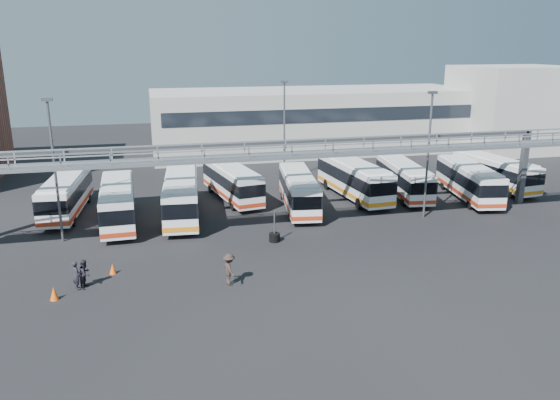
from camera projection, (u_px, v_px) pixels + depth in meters
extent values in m
plane|color=black|center=(308.00, 262.00, 35.49)|extent=(140.00, 140.00, 0.00)
cube|color=#989AA0|center=(289.00, 156.00, 38.49)|extent=(50.00, 1.80, 0.22)
cube|color=#989AA0|center=(292.00, 144.00, 37.44)|extent=(50.00, 0.10, 0.10)
cube|color=#989AA0|center=(286.00, 140.00, 39.02)|extent=(50.00, 0.10, 0.10)
cube|color=#4C4F54|center=(276.00, 143.00, 42.17)|extent=(45.00, 0.50, 0.35)
cube|color=#9E9E99|center=(313.00, 120.00, 72.64)|extent=(42.00, 14.00, 8.00)
cube|color=#B2B2AD|center=(513.00, 108.00, 72.59)|extent=(14.00, 12.00, 11.00)
cylinder|color=#4C4F54|center=(55.00, 174.00, 37.92)|extent=(0.18, 0.18, 10.00)
cube|color=#4C4F54|center=(47.00, 100.00, 36.53)|extent=(0.70, 0.35, 0.22)
cylinder|color=#4C4F54|center=(428.00, 157.00, 43.41)|extent=(0.18, 0.18, 10.00)
cube|color=#4C4F54|center=(433.00, 92.00, 42.02)|extent=(0.70, 0.35, 0.22)
cylinder|color=#4C4F54|center=(284.00, 133.00, 55.59)|extent=(0.18, 0.18, 10.00)
cube|color=#4C4F54|center=(284.00, 82.00, 54.19)|extent=(0.70, 0.35, 0.22)
cube|color=silver|center=(66.00, 194.00, 45.18)|extent=(3.24, 10.69, 2.63)
cube|color=black|center=(66.00, 190.00, 45.10)|extent=(3.30, 10.75, 1.05)
cube|color=#B03015|center=(67.00, 205.00, 45.44)|extent=(3.29, 10.74, 0.33)
cube|color=silver|center=(64.00, 178.00, 44.80)|extent=(2.91, 9.62, 0.15)
cylinder|color=black|center=(44.00, 221.00, 42.16)|extent=(0.36, 0.98, 0.96)
cylinder|color=black|center=(73.00, 220.00, 42.49)|extent=(0.36, 0.98, 0.96)
cylinder|color=black|center=(63.00, 198.00, 48.56)|extent=(0.36, 0.98, 0.96)
cylinder|color=black|center=(88.00, 197.00, 48.89)|extent=(0.36, 0.98, 0.96)
cube|color=silver|center=(118.00, 202.00, 42.77)|extent=(2.69, 10.66, 2.65)
cube|color=black|center=(117.00, 198.00, 42.68)|extent=(2.76, 10.73, 1.06)
cube|color=#B03015|center=(119.00, 213.00, 43.02)|extent=(2.75, 10.71, 0.34)
cube|color=silver|center=(116.00, 185.00, 42.38)|extent=(2.42, 9.60, 0.15)
cylinder|color=black|center=(103.00, 232.00, 39.69)|extent=(0.32, 0.97, 0.96)
cylinder|color=black|center=(134.00, 230.00, 40.24)|extent=(0.32, 0.97, 0.96)
cylinder|color=black|center=(106.00, 207.00, 45.99)|extent=(0.32, 0.97, 0.96)
cylinder|color=black|center=(133.00, 205.00, 46.54)|extent=(0.32, 0.97, 0.96)
cube|color=silver|center=(181.00, 196.00, 44.19)|extent=(3.54, 11.46, 2.82)
cube|color=black|center=(181.00, 192.00, 44.10)|extent=(3.61, 11.53, 1.13)
cube|color=orange|center=(182.00, 207.00, 44.47)|extent=(3.60, 11.52, 0.36)
cube|color=silver|center=(181.00, 178.00, 43.78)|extent=(3.19, 10.32, 0.16)
cylinder|color=black|center=(166.00, 226.00, 40.96)|extent=(0.40, 1.05, 1.03)
cylinder|color=black|center=(197.00, 225.00, 41.30)|extent=(0.40, 1.05, 1.03)
cylinder|color=black|center=(170.00, 200.00, 47.83)|extent=(0.40, 1.05, 1.03)
cylinder|color=black|center=(196.00, 199.00, 48.17)|extent=(0.40, 1.05, 1.03)
cube|color=silver|center=(232.00, 181.00, 49.49)|extent=(4.11, 10.56, 2.58)
cube|color=black|center=(232.00, 178.00, 49.41)|extent=(4.18, 10.63, 1.03)
cube|color=#B03015|center=(232.00, 191.00, 49.74)|extent=(4.17, 10.61, 0.33)
cube|color=silver|center=(232.00, 167.00, 49.12)|extent=(3.70, 9.50, 0.15)
cylinder|color=black|center=(233.00, 205.00, 46.52)|extent=(0.44, 0.97, 0.94)
cylinder|color=black|center=(256.00, 202.00, 47.34)|extent=(0.44, 0.97, 0.94)
cylinder|color=black|center=(211.00, 187.00, 52.32)|extent=(0.44, 0.97, 0.94)
cylinder|color=black|center=(231.00, 185.00, 53.14)|extent=(0.44, 0.97, 0.94)
cube|color=silver|center=(299.00, 190.00, 46.53)|extent=(3.81, 10.53, 2.58)
cube|color=black|center=(299.00, 187.00, 46.45)|extent=(3.88, 10.60, 1.03)
cube|color=#B03015|center=(299.00, 200.00, 46.78)|extent=(3.87, 10.59, 0.33)
cube|color=silver|center=(299.00, 174.00, 46.16)|extent=(3.43, 9.48, 0.15)
cylinder|color=black|center=(291.00, 216.00, 43.62)|extent=(0.41, 0.97, 0.94)
cylinder|color=black|center=(317.00, 215.00, 43.81)|extent=(0.41, 0.97, 0.94)
cylinder|color=black|center=(283.00, 194.00, 49.93)|extent=(0.41, 0.97, 0.94)
cylinder|color=black|center=(305.00, 194.00, 50.13)|extent=(0.41, 0.97, 0.94)
cube|color=silver|center=(354.00, 178.00, 50.07)|extent=(3.39, 11.31, 2.79)
cube|color=black|center=(354.00, 175.00, 49.98)|extent=(3.45, 11.37, 1.11)
cube|color=orange|center=(353.00, 189.00, 50.34)|extent=(3.44, 11.36, 0.35)
cube|color=silver|center=(354.00, 162.00, 49.66)|extent=(3.05, 10.18, 0.16)
cylinder|color=black|center=(359.00, 204.00, 46.83)|extent=(0.38, 1.03, 1.01)
cylinder|color=black|center=(383.00, 201.00, 47.52)|extent=(0.38, 1.03, 1.01)
cylinder|color=black|center=(327.00, 184.00, 53.35)|extent=(0.38, 1.03, 1.01)
cylinder|color=black|center=(348.00, 182.00, 54.04)|extent=(0.38, 1.03, 1.01)
cube|color=silver|center=(404.00, 178.00, 50.73)|extent=(3.65, 10.45, 2.56)
cube|color=black|center=(404.00, 175.00, 50.65)|extent=(3.71, 10.51, 1.02)
cube|color=#B03015|center=(403.00, 188.00, 50.98)|extent=(3.70, 10.50, 0.33)
cube|color=silver|center=(405.00, 164.00, 50.36)|extent=(3.28, 9.40, 0.15)
cylinder|color=black|center=(404.00, 201.00, 47.83)|extent=(0.40, 0.96, 0.93)
cylinder|color=black|center=(426.00, 200.00, 48.05)|extent=(0.40, 0.96, 0.93)
cylinder|color=black|center=(382.00, 183.00, 54.09)|extent=(0.40, 0.96, 0.93)
cylinder|color=black|center=(402.00, 182.00, 54.31)|extent=(0.40, 0.96, 0.93)
cube|color=silver|center=(469.00, 180.00, 49.81)|extent=(4.27, 10.77, 2.63)
cube|color=black|center=(469.00, 177.00, 49.72)|extent=(4.34, 10.84, 1.05)
cube|color=#B03015|center=(468.00, 190.00, 50.06)|extent=(4.33, 10.82, 0.33)
cube|color=silver|center=(470.00, 165.00, 49.43)|extent=(3.85, 9.69, 0.15)
cylinder|color=black|center=(470.00, 204.00, 46.87)|extent=(0.46, 0.99, 0.96)
cylinder|color=black|center=(495.00, 203.00, 46.99)|extent=(0.46, 0.99, 0.96)
cylinder|color=black|center=(443.00, 185.00, 53.33)|extent=(0.46, 0.99, 0.96)
cylinder|color=black|center=(465.00, 184.00, 53.44)|extent=(0.46, 0.99, 0.96)
cube|color=silver|center=(495.00, 172.00, 53.41)|extent=(3.49, 10.31, 2.53)
cube|color=black|center=(495.00, 169.00, 53.33)|extent=(3.56, 10.38, 1.01)
cube|color=orange|center=(494.00, 181.00, 53.66)|extent=(3.55, 10.37, 0.32)
cube|color=silver|center=(496.00, 158.00, 53.05)|extent=(3.15, 9.28, 0.15)
cylinder|color=black|center=(509.00, 193.00, 50.48)|extent=(0.38, 0.95, 0.92)
cylinder|color=black|center=(526.00, 191.00, 51.18)|extent=(0.38, 0.95, 0.92)
cylinder|color=black|center=(463.00, 177.00, 56.31)|extent=(0.38, 0.95, 0.92)
cylinder|color=black|center=(479.00, 176.00, 57.01)|extent=(0.38, 0.95, 0.92)
imported|color=black|center=(76.00, 275.00, 31.36)|extent=(0.62, 0.74, 1.74)
imported|color=black|center=(85.00, 274.00, 31.63)|extent=(0.91, 1.01, 1.70)
imported|color=#312421|center=(229.00, 269.00, 31.92)|extent=(1.02, 1.40, 1.94)
cone|color=#F95A0D|center=(54.00, 294.00, 30.17)|extent=(0.59, 0.59, 0.76)
cone|color=#F95A0D|center=(113.00, 269.00, 33.63)|extent=(0.54, 0.54, 0.67)
cylinder|color=black|center=(274.00, 240.00, 39.22)|extent=(0.78, 0.78, 0.19)
cylinder|color=black|center=(274.00, 237.00, 39.17)|extent=(0.78, 0.78, 0.19)
cylinder|color=black|center=(274.00, 235.00, 39.11)|extent=(0.78, 0.78, 0.19)
cylinder|color=#4C4F54|center=(274.00, 227.00, 38.95)|extent=(0.11, 0.11, 2.24)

